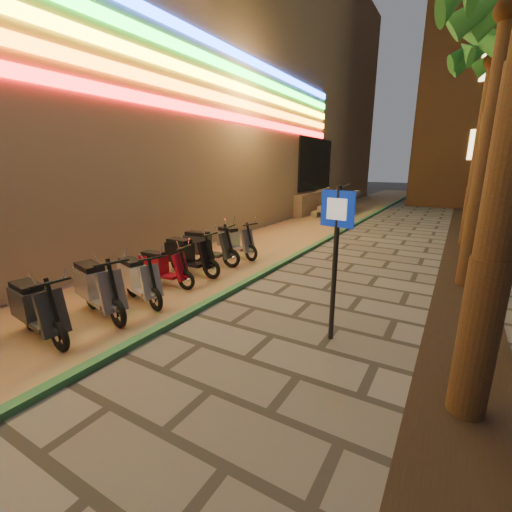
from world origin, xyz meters
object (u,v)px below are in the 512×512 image
Objects in this scene: scooter_6 at (97,287)px; scooter_9 at (187,255)px; scooter_10 at (206,246)px; pedestrian_sign at (336,243)px; scooter_11 at (233,241)px; scooter_8 at (161,267)px; scooter_5 at (36,308)px; scooter_7 at (137,279)px.

scooter_9 is at bearing 108.27° from scooter_6.
scooter_9 is at bearing -87.55° from scooter_10.
scooter_11 is at bearing 151.73° from pedestrian_sign.
pedestrian_sign is 5.21m from scooter_10.
scooter_8 is 3.08m from scooter_11.
scooter_9 is at bearing 99.56° from scooter_5.
pedestrian_sign reaches higher than scooter_5.
scooter_6 reaches higher than scooter_8.
scooter_7 is at bearing -78.95° from scooter_9.
scooter_10 is (-0.38, 3.71, -0.00)m from scooter_6.
scooter_10 is at bearing 100.01° from scooter_9.
pedestrian_sign is 4.92m from scooter_5.
pedestrian_sign is at bearing 22.29° from scooter_7.
scooter_8 is at bearing -75.27° from scooter_11.
scooter_5 is 0.95× the size of scooter_10.
scooter_7 is 0.96× the size of scooter_11.
scooter_10 is at bearing -85.28° from scooter_11.
scooter_8 is 0.91× the size of scooter_11.
pedestrian_sign is 1.58× the size of scooter_7.
scooter_5 is 5.93m from scooter_11.
scooter_5 reaches higher than scooter_11.
scooter_8 is (-0.09, 2.85, -0.05)m from scooter_5.
scooter_6 is at bearing -73.98° from scooter_11.
scooter_8 is 0.89× the size of scooter_9.
scooter_10 is (-0.15, 0.95, 0.02)m from scooter_9.
scooter_10 is at bearing 100.84° from scooter_5.
pedestrian_sign reaches higher than scooter_7.
pedestrian_sign reaches higher than scooter_9.
pedestrian_sign reaches higher than scooter_8.
pedestrian_sign is at bearing -17.66° from scooter_9.
scooter_6 is 2.78m from scooter_9.
scooter_10 is (-0.33, 4.79, 0.03)m from scooter_5.
pedestrian_sign is 1.49× the size of scooter_9.
scooter_9 is at bearing -77.09° from scooter_11.
scooter_9 is (-0.18, 3.85, 0.01)m from scooter_5.
scooter_7 is (0.16, 1.92, -0.02)m from scooter_5.
scooter_5 reaches higher than scooter_8.
pedestrian_sign is 1.52× the size of scooter_11.
scooter_7 is (0.12, 0.84, -0.05)m from scooter_6.
scooter_5 is at bearing -74.87° from scooter_11.
pedestrian_sign is at bearing 31.18° from scooter_6.
scooter_8 is 1.96m from scooter_10.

